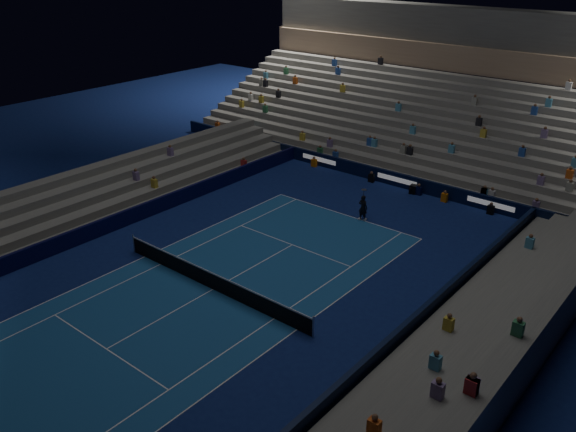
# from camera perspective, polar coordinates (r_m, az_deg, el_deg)

# --- Properties ---
(ground) EXTENTS (90.00, 90.00, 0.00)m
(ground) POSITION_cam_1_polar(r_m,az_deg,el_deg) (30.90, -7.15, -6.95)
(ground) COLOR #0E1B55
(ground) RESTS_ON ground
(court_surface) EXTENTS (10.97, 23.77, 0.01)m
(court_surface) POSITION_cam_1_polar(r_m,az_deg,el_deg) (30.90, -7.15, -6.94)
(court_surface) COLOR #194D8C
(court_surface) RESTS_ON ground
(sponsor_barrier_far) EXTENTS (44.00, 0.25, 1.00)m
(sponsor_barrier_far) POSITION_cam_1_polar(r_m,az_deg,el_deg) (44.02, 10.42, 3.43)
(sponsor_barrier_far) COLOR black
(sponsor_barrier_far) RESTS_ON ground
(sponsor_barrier_east) EXTENTS (0.25, 37.00, 1.00)m
(sponsor_barrier_east) POSITION_cam_1_polar(r_m,az_deg,el_deg) (25.56, 8.48, -13.21)
(sponsor_barrier_east) COLOR black
(sponsor_barrier_east) RESTS_ON ground
(sponsor_barrier_west) EXTENTS (0.25, 37.00, 1.00)m
(sponsor_barrier_west) POSITION_cam_1_polar(r_m,az_deg,el_deg) (37.59, -17.50, -1.11)
(sponsor_barrier_west) COLOR black
(sponsor_barrier_west) RESTS_ON ground
(grandstand_main) EXTENTS (44.00, 15.20, 11.20)m
(grandstand_main) POSITION_cam_1_polar(r_m,az_deg,el_deg) (51.25, 15.98, 9.27)
(grandstand_main) COLOR slate
(grandstand_main) RESTS_ON ground
(grandstand_east) EXTENTS (5.00, 37.00, 2.50)m
(grandstand_east) POSITION_cam_1_polar(r_m,az_deg,el_deg) (24.17, 15.80, -15.29)
(grandstand_east) COLOR slate
(grandstand_east) RESTS_ON ground
(grandstand_west) EXTENTS (5.00, 37.00, 2.50)m
(grandstand_west) POSITION_cam_1_polar(r_m,az_deg,el_deg) (40.19, -20.36, 0.80)
(grandstand_west) COLOR slate
(grandstand_west) RESTS_ON ground
(tennis_net) EXTENTS (12.90, 0.10, 1.10)m
(tennis_net) POSITION_cam_1_polar(r_m,az_deg,el_deg) (30.64, -7.19, -6.15)
(tennis_net) COLOR #B2B2B7
(tennis_net) RESTS_ON ground
(tennis_player) EXTENTS (0.63, 0.43, 1.70)m
(tennis_player) POSITION_cam_1_polar(r_m,az_deg,el_deg) (38.05, 7.16, 0.79)
(tennis_player) COLOR black
(tennis_player) RESTS_ON ground
(broadcast_camera) EXTENTS (0.54, 0.95, 0.60)m
(broadcast_camera) POSITION_cam_1_polar(r_m,az_deg,el_deg) (43.00, 11.83, 2.52)
(broadcast_camera) COLOR black
(broadcast_camera) RESTS_ON ground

